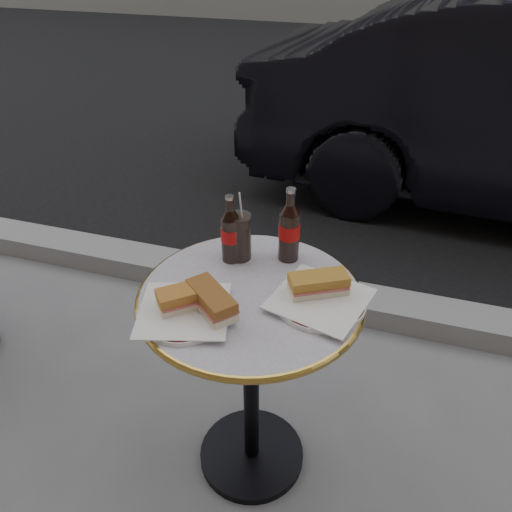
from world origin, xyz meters
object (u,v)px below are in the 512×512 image
(bistro_table, at_px, (251,385))
(cola_glass, at_px, (239,237))
(plate_right, at_px, (320,301))
(plate_left, at_px, (184,313))
(cola_bottle_right, at_px, (290,225))
(cola_bottle_left, at_px, (231,229))

(bistro_table, distance_m, cola_glass, 0.47)
(plate_right, bearing_deg, plate_left, -155.09)
(plate_right, xyz_separation_m, cola_glass, (-0.27, 0.14, 0.07))
(plate_right, xyz_separation_m, cola_bottle_right, (-0.13, 0.18, 0.11))
(plate_right, distance_m, cola_bottle_right, 0.25)
(plate_right, xyz_separation_m, cola_bottle_left, (-0.29, 0.13, 0.10))
(bistro_table, bearing_deg, plate_left, -134.03)
(bistro_table, bearing_deg, cola_glass, 118.53)
(bistro_table, bearing_deg, plate_right, 3.49)
(cola_bottle_left, bearing_deg, cola_bottle_right, 19.83)
(plate_left, bearing_deg, cola_glass, 80.22)
(plate_left, xyz_separation_m, cola_bottle_right, (0.19, 0.33, 0.11))
(cola_bottle_left, relative_size, cola_glass, 1.45)
(bistro_table, relative_size, cola_glass, 5.04)
(cola_glass, bearing_deg, cola_bottle_left, -141.59)
(cola_bottle_left, height_order, cola_bottle_right, cola_bottle_right)
(cola_bottle_left, distance_m, cola_bottle_right, 0.17)
(cola_bottle_left, relative_size, cola_bottle_right, 0.92)
(plate_left, bearing_deg, cola_bottle_left, 83.86)
(plate_right, relative_size, cola_bottle_right, 1.05)
(cola_bottle_left, distance_m, cola_glass, 0.04)
(bistro_table, relative_size, plate_right, 3.02)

